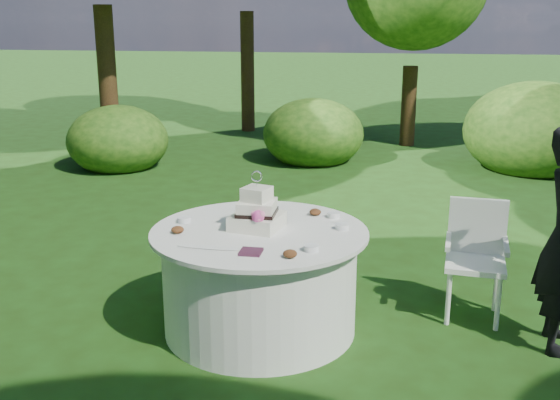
% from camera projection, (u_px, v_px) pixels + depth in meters
% --- Properties ---
extents(ground, '(80.00, 80.00, 0.00)m').
position_uv_depth(ground, '(260.00, 328.00, 4.88)').
color(ground, '#1D380F').
rests_on(ground, ground).
extents(napkins, '(0.14, 0.14, 0.02)m').
position_uv_depth(napkins, '(251.00, 252.00, 4.21)').
color(napkins, '#461E33').
rests_on(napkins, table).
extents(feather_plume, '(0.48, 0.07, 0.01)m').
position_uv_depth(feather_plume, '(212.00, 248.00, 4.29)').
color(feather_plume, silver).
rests_on(feather_plume, table).
extents(table, '(1.56, 1.56, 0.77)m').
position_uv_depth(table, '(260.00, 280.00, 4.77)').
color(table, white).
rests_on(table, ground).
extents(cake, '(0.39, 0.39, 0.43)m').
position_uv_depth(cake, '(257.00, 213.00, 4.68)').
color(cake, white).
rests_on(cake, table).
extents(chair, '(0.49, 0.48, 0.90)m').
position_uv_depth(chair, '(476.00, 250.00, 4.99)').
color(chair, white).
rests_on(chair, ground).
extents(votives, '(1.27, 0.87, 0.04)m').
position_uv_depth(votives, '(292.00, 227.00, 4.68)').
color(votives, white).
rests_on(votives, table).
extents(petal_cups, '(0.99, 1.03, 0.05)m').
position_uv_depth(petal_cups, '(262.00, 230.00, 4.58)').
color(petal_cups, '#562D16').
rests_on(petal_cups, table).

